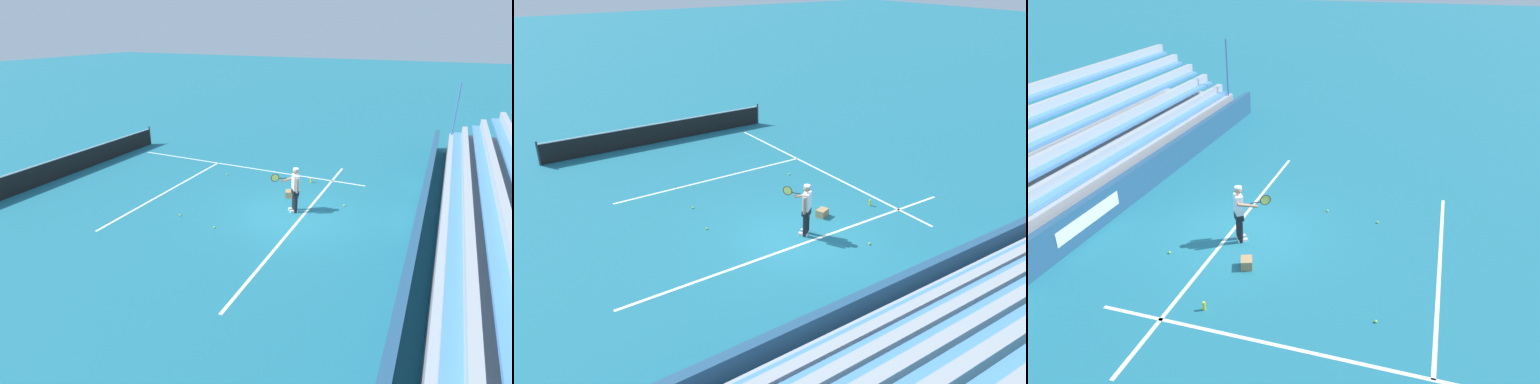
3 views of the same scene
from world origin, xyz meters
The scene contains 14 objects.
ground_plane centered at (0.00, 0.00, 0.00)m, with size 160.00×160.00×0.00m, color #1E6B7F.
court_baseline_white centered at (0.00, -0.50, 0.00)m, with size 12.00×0.10×0.01m, color white.
court_sideline_white centered at (4.11, 4.00, 0.00)m, with size 0.10×12.00×0.01m, color white.
court_service_line_white centered at (0.00, 5.50, 0.00)m, with size 8.22×0.10×0.01m, color white.
back_wall_sponsor_board centered at (0.01, -4.45, 0.55)m, with size 23.52×0.25×1.10m.
bleacher_stand centered at (0.00, -7.08, 0.79)m, with size 22.35×4.00×3.85m.
tennis_player centered at (0.33, -0.05, 0.89)m, with size 0.61×1.05×1.71m.
ball_box_cardboard centered at (1.56, 0.61, 0.13)m, with size 0.40×0.30×0.26m, color #A87F51.
tennis_ball_on_baseline centered at (-2.15, 1.96, 0.03)m, with size 0.07×0.07×0.07m, color #CCE533.
tennis_ball_near_player centered at (1.58, -1.68, 0.03)m, with size 0.07×0.07×0.07m, color #CCE533.
tennis_ball_far_right centered at (-1.87, 3.60, 0.03)m, with size 0.07×0.07×0.07m, color #CCE533.
tennis_ball_midcourt centered at (2.75, 4.19, 0.03)m, with size 0.07×0.07×0.07m, color #CCE533.
water_bottle centered at (3.50, 0.30, 0.11)m, with size 0.07×0.07×0.22m, color yellow.
tennis_net centered at (0.00, 10.95, 0.49)m, with size 11.09×0.09×1.07m.
Camera 2 is at (-8.31, -11.00, 7.91)m, focal length 35.00 mm.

